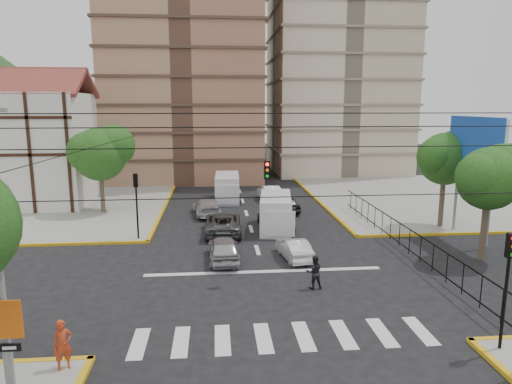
{
  "coord_description": "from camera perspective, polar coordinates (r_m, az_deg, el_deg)",
  "views": [
    {
      "loc": [
        -2.58,
        -22.39,
        8.99
      ],
      "look_at": [
        -0.22,
        3.57,
        4.0
      ],
      "focal_mm": 32.0,
      "sensor_mm": 36.0,
      "label": 1
    }
  ],
  "objects": [
    {
      "name": "traffic_light_nw",
      "position": [
        31.19,
        -14.74,
        -0.38
      ],
      "size": [
        0.28,
        0.22,
        4.4
      ],
      "color": "black",
      "rests_on": "ground"
    },
    {
      "name": "tree_tudor",
      "position": [
        39.7,
        -18.83,
        4.81
      ],
      "size": [
        5.39,
        4.4,
        7.43
      ],
      "color": "#473828",
      "rests_on": "ground"
    },
    {
      "name": "billboard",
      "position": [
        33.24,
        25.73,
        4.6
      ],
      "size": [
        0.36,
        6.2,
        8.1
      ],
      "color": "slate",
      "rests_on": "ground"
    },
    {
      "name": "pedestrian_sw_corner",
      "position": [
        17.51,
        -23.01,
        -17.16
      ],
      "size": [
        0.75,
        0.65,
        1.74
      ],
      "primitive_type": "imported",
      "rotation": [
        0.0,
        0.0,
        0.44
      ],
      "color": "#B83B1C",
      "rests_on": "sidewalk_sw"
    },
    {
      "name": "van_left_lane",
      "position": [
        43.1,
        -3.61,
        0.42
      ],
      "size": [
        2.36,
        5.61,
        2.5
      ],
      "rotation": [
        0.0,
        0.0,
        -0.04
      ],
      "color": "silver",
      "rests_on": "ground"
    },
    {
      "name": "car_silver_rear_left",
      "position": [
        37.97,
        -6.21,
        -1.83
      ],
      "size": [
        2.61,
        5.06,
        1.4
      ],
      "primitive_type": "imported",
      "rotation": [
        0.0,
        0.0,
        3.28
      ],
      "color": "silver",
      "rests_on": "ground"
    },
    {
      "name": "ground",
      "position": [
        24.26,
        1.3,
        -10.91
      ],
      "size": [
        160.0,
        160.0,
        0.0
      ],
      "primitive_type": "plane",
      "color": "black",
      "rests_on": "ground"
    },
    {
      "name": "sidewalk_nw",
      "position": [
        46.69,
        -27.0,
        -1.37
      ],
      "size": [
        26.0,
        26.0,
        0.15
      ],
      "primitive_type": "cube",
      "color": "gray",
      "rests_on": "ground"
    },
    {
      "name": "van_right_lane",
      "position": [
        33.19,
        2.54,
        -2.72
      ],
      "size": [
        2.86,
        5.79,
        2.5
      ],
      "rotation": [
        0.0,
        0.0,
        -0.13
      ],
      "color": "silver",
      "rests_on": "ground"
    },
    {
      "name": "car_darkgrey_mid_right",
      "position": [
        38.93,
        3.67,
        -1.46
      ],
      "size": [
        2.31,
        4.39,
        1.43
      ],
      "primitive_type": "imported",
      "rotation": [
        0.0,
        0.0,
        3.3
      ],
      "color": "black",
      "rests_on": "ground"
    },
    {
      "name": "district_sign",
      "position": [
        15.95,
        -28.61,
        -14.77
      ],
      "size": [
        0.9,
        0.12,
        3.2
      ],
      "color": "slate",
      "rests_on": "ground"
    },
    {
      "name": "pedestrian_crosswalk",
      "position": [
        23.1,
        7.29,
        -9.91
      ],
      "size": [
        0.83,
        0.65,
        1.68
      ],
      "primitive_type": "imported",
      "rotation": [
        0.0,
        0.0,
        3.15
      ],
      "color": "black",
      "rests_on": "ground"
    },
    {
      "name": "stop_line",
      "position": [
        25.37,
        0.99,
        -9.9
      ],
      "size": [
        13.0,
        0.4,
        0.01
      ],
      "primitive_type": "cube",
      "color": "silver",
      "rests_on": "ground"
    },
    {
      "name": "crosswalk_stripes",
      "position": [
        18.87,
        3.46,
        -17.62
      ],
      "size": [
        12.0,
        2.4,
        0.01
      ],
      "primitive_type": "cube",
      "color": "silver",
      "rests_on": "ground"
    },
    {
      "name": "car_silver_front_left",
      "position": [
        26.86,
        -4.07,
        -7.08
      ],
      "size": [
        1.95,
        4.43,
        1.48
      ],
      "primitive_type": "imported",
      "rotation": [
        0.0,
        0.0,
        3.19
      ],
      "color": "#AAAAAE",
      "rests_on": "ground"
    },
    {
      "name": "traffic_light_se",
      "position": [
        18.85,
        28.95,
        -8.74
      ],
      "size": [
        0.28,
        0.22,
        4.4
      ],
      "color": "black",
      "rests_on": "ground"
    },
    {
      "name": "tudor_building",
      "position": [
        45.61,
        -26.39,
        5.01
      ],
      "size": [
        10.8,
        8.05,
        12.23
      ],
      "color": "silver",
      "rests_on": "ground"
    },
    {
      "name": "sidewalk_ne",
      "position": [
        48.85,
        22.44,
        -0.51
      ],
      "size": [
        26.0,
        26.0,
        0.15
      ],
      "primitive_type": "cube",
      "color": "gray",
      "rests_on": "ground"
    },
    {
      "name": "car_grey_mid_left",
      "position": [
        32.49,
        -4.14,
        -3.88
      ],
      "size": [
        2.6,
        5.46,
        1.51
      ],
      "primitive_type": "imported",
      "rotation": [
        0.0,
        0.0,
        3.12
      ],
      "color": "#525559",
      "rests_on": "ground"
    },
    {
      "name": "traffic_light_hanging",
      "position": [
        20.75,
        2.01,
        2.27
      ],
      "size": [
        18.0,
        9.12,
        0.92
      ],
      "color": "black",
      "rests_on": "ground"
    },
    {
      "name": "tree_park_a",
      "position": [
        29.27,
        27.23,
        1.82
      ],
      "size": [
        4.41,
        3.6,
        6.83
      ],
      "color": "#473828",
      "rests_on": "ground"
    },
    {
      "name": "car_white_front_right",
      "position": [
        27.31,
        4.77,
        -7.06
      ],
      "size": [
        1.81,
        3.87,
        1.23
      ],
      "primitive_type": "imported",
      "rotation": [
        0.0,
        0.0,
        3.28
      ],
      "color": "white",
      "rests_on": "ground"
    },
    {
      "name": "park_fence",
      "position": [
        30.63,
        17.4,
        -6.74
      ],
      "size": [
        0.1,
        22.5,
        1.66
      ],
      "primitive_type": null,
      "color": "black",
      "rests_on": "ground"
    },
    {
      "name": "car_white_rear_right",
      "position": [
        43.51,
        1.7,
        -0.1
      ],
      "size": [
        2.16,
        4.65,
        1.47
      ],
      "primitive_type": "imported",
      "rotation": [
        0.0,
        0.0,
        3.28
      ],
      "color": "white",
      "rests_on": "ground"
    },
    {
      "name": "tree_park_c",
      "position": [
        35.74,
        22.69,
        4.13
      ],
      "size": [
        4.65,
        3.8,
        7.25
      ],
      "color": "#473828",
      "rests_on": "ground"
    }
  ]
}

